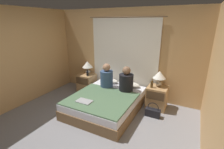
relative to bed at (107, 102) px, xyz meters
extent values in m
plane|color=gray|center=(0.00, -0.94, -0.20)|extent=(16.00, 16.00, 0.00)
cube|color=tan|center=(0.00, 1.08, 1.05)|extent=(4.39, 0.06, 2.50)
cube|color=tan|center=(-2.17, -0.94, 1.05)|extent=(0.06, 4.11, 2.50)
cube|color=tan|center=(2.17, -0.94, 1.05)|extent=(0.06, 4.11, 2.50)
cube|color=white|center=(0.00, 1.02, 0.92)|extent=(2.01, 0.02, 2.24)
cylinder|color=brown|center=(0.00, 1.02, 2.06)|extent=(2.21, 0.02, 0.02)
cube|color=brown|center=(0.00, 0.00, -0.08)|extent=(1.53, 1.93, 0.24)
cube|color=silver|center=(0.00, 0.00, 0.12)|extent=(1.49, 1.89, 0.16)
cube|color=#A87F51|center=(-1.10, 0.67, 0.09)|extent=(0.49, 0.46, 0.58)
cube|color=#4C3823|center=(-1.10, 0.44, 0.23)|extent=(0.43, 0.02, 0.21)
cube|color=#A87F51|center=(1.10, 0.67, 0.09)|extent=(0.49, 0.46, 0.58)
cube|color=#4C3823|center=(1.10, 0.44, 0.23)|extent=(0.43, 0.02, 0.21)
ellipsoid|color=#B2A899|center=(-1.10, 0.75, 0.44)|extent=(0.16, 0.16, 0.13)
cylinder|color=#B2A893|center=(-1.10, 0.75, 0.55)|extent=(0.02, 0.02, 0.08)
cone|color=white|center=(-1.10, 0.75, 0.68)|extent=(0.32, 0.32, 0.19)
ellipsoid|color=#B2A899|center=(1.10, 0.75, 0.44)|extent=(0.16, 0.16, 0.13)
cylinder|color=#B2A893|center=(1.10, 0.75, 0.55)|extent=(0.02, 0.02, 0.08)
cone|color=white|center=(1.10, 0.75, 0.68)|extent=(0.32, 0.32, 0.19)
ellipsoid|color=silver|center=(-0.34, 0.79, 0.26)|extent=(0.53, 0.28, 0.12)
ellipsoid|color=silver|center=(0.34, 0.79, 0.26)|extent=(0.53, 0.28, 0.12)
cube|color=#4C6B4C|center=(0.00, -0.26, 0.22)|extent=(1.47, 1.34, 0.03)
cylinder|color=#38517A|center=(-0.25, 0.44, 0.44)|extent=(0.35, 0.35, 0.47)
sphere|color=#A87A5B|center=(-0.25, 0.44, 0.77)|extent=(0.21, 0.21, 0.21)
cylinder|color=black|center=(0.33, 0.44, 0.43)|extent=(0.37, 0.37, 0.46)
sphere|color=#846047|center=(0.33, 0.44, 0.77)|extent=(0.21, 0.21, 0.21)
cylinder|color=black|center=(-0.98, 0.57, 0.45)|extent=(0.06, 0.06, 0.15)
cylinder|color=black|center=(-0.98, 0.57, 0.55)|extent=(0.02, 0.02, 0.06)
cylinder|color=#513819|center=(0.97, 0.57, 0.46)|extent=(0.07, 0.07, 0.17)
cylinder|color=#513819|center=(0.97, 0.57, 0.58)|extent=(0.02, 0.02, 0.06)
cube|color=#9EA0A5|center=(-0.25, -0.59, 0.24)|extent=(0.36, 0.23, 0.02)
cube|color=black|center=(1.12, 0.21, -0.10)|extent=(0.34, 0.14, 0.19)
torus|color=black|center=(1.12, 0.21, 0.03)|extent=(0.26, 0.02, 0.26)
camera|label=1|loc=(1.82, -3.20, 1.95)|focal=26.00mm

